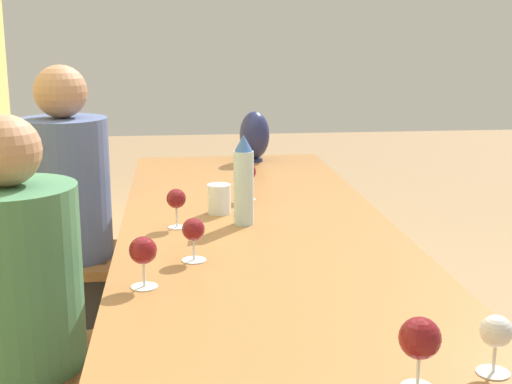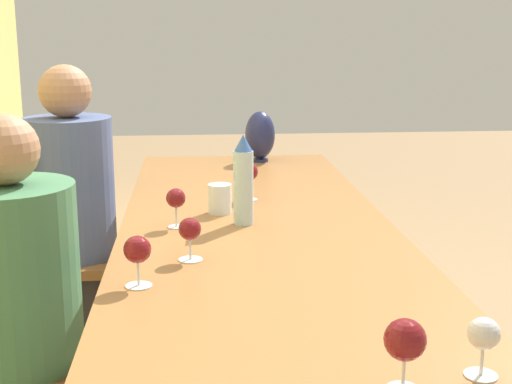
{
  "view_description": "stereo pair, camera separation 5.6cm",
  "coord_description": "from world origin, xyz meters",
  "px_view_note": "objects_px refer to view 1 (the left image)",
  "views": [
    {
      "loc": [
        -2.29,
        0.26,
        1.38
      ],
      "look_at": [
        0.0,
        0.0,
        0.84
      ],
      "focal_mm": 50.0,
      "sensor_mm": 36.0,
      "label": 1
    },
    {
      "loc": [
        -2.3,
        0.2,
        1.38
      ],
      "look_at": [
        0.0,
        0.0,
        0.84
      ],
      "focal_mm": 50.0,
      "sensor_mm": 36.0,
      "label": 2
    }
  ],
  "objects_px": {
    "water_bottle": "(244,181)",
    "person_near": "(23,308)",
    "chair_far": "(51,244)",
    "water_tumbler": "(219,199)",
    "wine_glass_2": "(246,173)",
    "wine_glass_3": "(193,231)",
    "vase": "(255,136)",
    "wine_glass_1": "(143,252)",
    "wine_glass_5": "(496,334)",
    "wine_glass_0": "(420,339)",
    "person_far": "(71,206)",
    "wine_glass_4": "(176,200)"
  },
  "relations": [
    {
      "from": "vase",
      "to": "wine_glass_0",
      "type": "xyz_separation_m",
      "value": [
        -2.25,
        -0.05,
        -0.03
      ]
    },
    {
      "from": "wine_glass_3",
      "to": "wine_glass_5",
      "type": "xyz_separation_m",
      "value": [
        -0.73,
        -0.54,
        -0.01
      ]
    },
    {
      "from": "wine_glass_0",
      "to": "wine_glass_3",
      "type": "distance_m",
      "value": 0.86
    },
    {
      "from": "wine_glass_3",
      "to": "person_far",
      "type": "height_order",
      "value": "person_far"
    },
    {
      "from": "water_bottle",
      "to": "wine_glass_3",
      "type": "bearing_deg",
      "value": 154.19
    },
    {
      "from": "wine_glass_0",
      "to": "wine_glass_3",
      "type": "xyz_separation_m",
      "value": [
        0.77,
        0.38,
        -0.01
      ]
    },
    {
      "from": "vase",
      "to": "chair_far",
      "type": "xyz_separation_m",
      "value": [
        -0.47,
        0.9,
        -0.37
      ]
    },
    {
      "from": "wine_glass_4",
      "to": "water_bottle",
      "type": "bearing_deg",
      "value": -84.95
    },
    {
      "from": "wine_glass_2",
      "to": "person_near",
      "type": "bearing_deg",
      "value": 134.17
    },
    {
      "from": "water_bottle",
      "to": "person_near",
      "type": "relative_size",
      "value": 0.26
    },
    {
      "from": "water_tumbler",
      "to": "person_far",
      "type": "height_order",
      "value": "person_far"
    },
    {
      "from": "wine_glass_0",
      "to": "vase",
      "type": "bearing_deg",
      "value": 1.15
    },
    {
      "from": "wine_glass_5",
      "to": "chair_far",
      "type": "height_order",
      "value": "chair_far"
    },
    {
      "from": "wine_glass_3",
      "to": "person_far",
      "type": "xyz_separation_m",
      "value": [
        1.01,
        0.48,
        -0.17
      ]
    },
    {
      "from": "wine_glass_1",
      "to": "wine_glass_4",
      "type": "bearing_deg",
      "value": -8.89
    },
    {
      "from": "wine_glass_3",
      "to": "wine_glass_5",
      "type": "height_order",
      "value": "wine_glass_3"
    },
    {
      "from": "wine_glass_4",
      "to": "wine_glass_2",
      "type": "bearing_deg",
      "value": -36.32
    },
    {
      "from": "chair_far",
      "to": "vase",
      "type": "bearing_deg",
      "value": -62.69
    },
    {
      "from": "vase",
      "to": "chair_far",
      "type": "bearing_deg",
      "value": 117.31
    },
    {
      "from": "wine_glass_2",
      "to": "wine_glass_5",
      "type": "relative_size",
      "value": 1.23
    },
    {
      "from": "person_far",
      "to": "wine_glass_3",
      "type": "bearing_deg",
      "value": -154.67
    },
    {
      "from": "wine_glass_3",
      "to": "wine_glass_4",
      "type": "distance_m",
      "value": 0.35
    },
    {
      "from": "chair_far",
      "to": "person_far",
      "type": "distance_m",
      "value": 0.18
    },
    {
      "from": "water_bottle",
      "to": "wine_glass_2",
      "type": "height_order",
      "value": "water_bottle"
    },
    {
      "from": "water_tumbler",
      "to": "wine_glass_3",
      "type": "distance_m",
      "value": 0.52
    },
    {
      "from": "vase",
      "to": "wine_glass_4",
      "type": "xyz_separation_m",
      "value": [
        -1.14,
        0.38,
        -0.03
      ]
    },
    {
      "from": "wine_glass_0",
      "to": "person_near",
      "type": "relative_size",
      "value": 0.12
    },
    {
      "from": "wine_glass_0",
      "to": "wine_glass_3",
      "type": "relative_size",
      "value": 1.11
    },
    {
      "from": "person_near",
      "to": "wine_glass_3",
      "type": "bearing_deg",
      "value": -92.91
    },
    {
      "from": "wine_glass_1",
      "to": "wine_glass_5",
      "type": "distance_m",
      "value": 0.86
    },
    {
      "from": "chair_far",
      "to": "water_tumbler",
      "type": "bearing_deg",
      "value": -126.64
    },
    {
      "from": "wine_glass_4",
      "to": "person_far",
      "type": "bearing_deg",
      "value": 32.89
    },
    {
      "from": "vase",
      "to": "wine_glass_1",
      "type": "distance_m",
      "value": 1.74
    },
    {
      "from": "vase",
      "to": "wine_glass_1",
      "type": "height_order",
      "value": "vase"
    },
    {
      "from": "wine_glass_0",
      "to": "wine_glass_1",
      "type": "relative_size",
      "value": 1.03
    },
    {
      "from": "wine_glass_5",
      "to": "wine_glass_0",
      "type": "bearing_deg",
      "value": 103.43
    },
    {
      "from": "wine_glass_0",
      "to": "wine_glass_1",
      "type": "height_order",
      "value": "wine_glass_0"
    },
    {
      "from": "wine_glass_3",
      "to": "person_far",
      "type": "bearing_deg",
      "value": 25.33
    },
    {
      "from": "vase",
      "to": "wine_glass_3",
      "type": "relative_size",
      "value": 1.98
    },
    {
      "from": "vase",
      "to": "person_near",
      "type": "bearing_deg",
      "value": 150.82
    },
    {
      "from": "wine_glass_2",
      "to": "person_near",
      "type": "xyz_separation_m",
      "value": [
        -0.67,
        0.69,
        -0.23
      ]
    },
    {
      "from": "person_far",
      "to": "vase",
      "type": "bearing_deg",
      "value": -60.17
    },
    {
      "from": "wine_glass_1",
      "to": "wine_glass_2",
      "type": "height_order",
      "value": "wine_glass_2"
    },
    {
      "from": "vase",
      "to": "person_near",
      "type": "xyz_separation_m",
      "value": [
        -1.46,
        0.81,
        -0.26
      ]
    },
    {
      "from": "water_bottle",
      "to": "wine_glass_4",
      "type": "bearing_deg",
      "value": 95.05
    },
    {
      "from": "vase",
      "to": "wine_glass_5",
      "type": "relative_size",
      "value": 2.1
    },
    {
      "from": "water_bottle",
      "to": "person_far",
      "type": "bearing_deg",
      "value": 45.13
    },
    {
      "from": "wine_glass_1",
      "to": "wine_glass_2",
      "type": "distance_m",
      "value": 0.96
    },
    {
      "from": "water_bottle",
      "to": "wine_glass_5",
      "type": "relative_size",
      "value": 2.58
    },
    {
      "from": "water_tumbler",
      "to": "wine_glass_5",
      "type": "bearing_deg",
      "value": -160.57
    }
  ]
}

